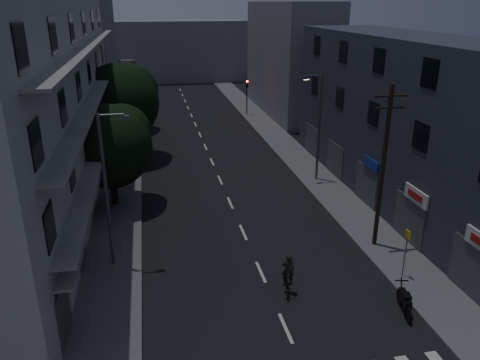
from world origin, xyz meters
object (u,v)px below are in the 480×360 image
object	(u,v)px
utility_pole	(383,165)
cyclist	(288,280)
motorcycle	(404,301)
bus_stop_sign	(406,245)

from	to	relation	value
utility_pole	cyclist	world-z (taller)	utility_pole
utility_pole	cyclist	xyz separation A→B (m)	(-6.13, -3.38, -4.18)
motorcycle	cyclist	size ratio (longest dim) A/B	1.00
cyclist	motorcycle	bearing A→B (deg)	-13.65
bus_stop_sign	motorcycle	distance (m)	3.13
utility_pole	motorcycle	bearing A→B (deg)	-104.04
motorcycle	cyclist	bearing A→B (deg)	165.92
bus_stop_sign	motorcycle	bearing A→B (deg)	-117.95
utility_pole	bus_stop_sign	xyz separation A→B (m)	(-0.14, -3.35, -2.98)
utility_pole	motorcycle	xyz separation A→B (m)	(-1.46, -5.83, -4.34)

